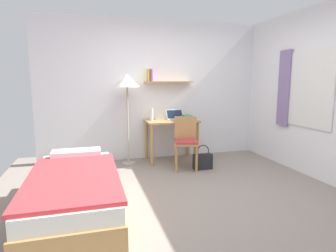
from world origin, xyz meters
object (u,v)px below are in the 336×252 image
at_px(desk, 171,128).
at_px(desk_chair, 186,140).
at_px(laptop, 175,117).
at_px(standing_lamp, 127,84).
at_px(water_bottle, 152,114).
at_px(book_stack, 187,118).
at_px(handbag, 203,161).
at_px(bed, 75,192).

distance_m(desk, desk_chair, 0.54).
xyz_separation_m(desk, laptop, (0.09, 0.07, 0.20)).
bearing_deg(desk_chair, standing_lamp, 151.32).
xyz_separation_m(desk, desk_chair, (0.10, -0.52, -0.12)).
bearing_deg(desk_chair, water_bottle, 128.30).
relative_size(book_stack, handbag, 0.60).
xyz_separation_m(bed, water_bottle, (1.29, 1.83, 0.63)).
height_order(desk, book_stack, book_stack).
height_order(desk, desk_chair, desk_chair).
distance_m(desk, book_stack, 0.35).
height_order(desk_chair, water_bottle, water_bottle).
bearing_deg(handbag, desk_chair, 148.76).
relative_size(water_bottle, handbag, 0.53).
bearing_deg(book_stack, desk_chair, -111.44).
bearing_deg(desk, standing_lamp, -178.70).
relative_size(desk, desk_chair, 1.08).
distance_m(bed, water_bottle, 2.33).
relative_size(bed, desk_chair, 2.30).
height_order(desk, standing_lamp, standing_lamp).
bearing_deg(handbag, bed, -151.31).
bearing_deg(laptop, book_stack, -34.92).
xyz_separation_m(desk, book_stack, (0.28, -0.06, 0.20)).
distance_m(standing_lamp, water_bottle, 0.71).
height_order(desk, water_bottle, water_bottle).
bearing_deg(standing_lamp, handbag, -29.25).
bearing_deg(handbag, standing_lamp, 150.75).
height_order(bed, standing_lamp, standing_lamp).
bearing_deg(book_stack, handbag, -83.14).
bearing_deg(laptop, standing_lamp, -174.45).
bearing_deg(desk_chair, handbag, -31.24).
relative_size(desk_chair, water_bottle, 3.88).
height_order(laptop, book_stack, laptop).
height_order(bed, handbag, bed).
bearing_deg(desk_chair, book_stack, 68.56).
bearing_deg(handbag, desk, 117.96).
bearing_deg(laptop, bed, -133.49).
height_order(bed, desk, desk).
distance_m(desk, water_bottle, 0.45).
distance_m(bed, handbag, 2.28).
bearing_deg(book_stack, water_bottle, 168.53).
bearing_deg(standing_lamp, laptop, 5.55).
distance_m(standing_lamp, book_stack, 1.25).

